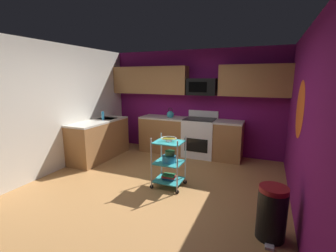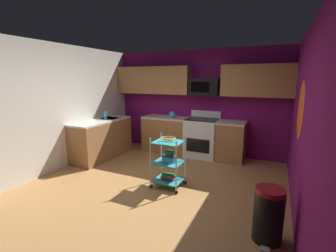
# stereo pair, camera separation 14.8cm
# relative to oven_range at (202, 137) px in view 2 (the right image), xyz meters

# --- Properties ---
(floor) EXTENTS (4.40, 4.80, 0.04)m
(floor) POSITION_rel_oven_range_xyz_m (-0.27, -2.10, -0.50)
(floor) COLOR #A87542
(floor) RESTS_ON ground
(wall_back) EXTENTS (4.52, 0.06, 2.60)m
(wall_back) POSITION_rel_oven_range_xyz_m (-0.27, 0.33, 0.82)
(wall_back) COLOR #6B1156
(wall_back) RESTS_ON ground
(wall_left) EXTENTS (0.06, 4.80, 2.60)m
(wall_left) POSITION_rel_oven_range_xyz_m (-2.50, -2.10, 0.82)
(wall_left) COLOR silver
(wall_left) RESTS_ON ground
(wall_right) EXTENTS (0.06, 4.80, 2.60)m
(wall_right) POSITION_rel_oven_range_xyz_m (1.96, -2.10, 0.82)
(wall_right) COLOR #6B1156
(wall_right) RESTS_ON ground
(wall_flower_decal) EXTENTS (0.00, 0.86, 0.86)m
(wall_flower_decal) POSITION_rel_oven_range_xyz_m (1.93, -1.54, 0.97)
(wall_flower_decal) COLOR #E5591E
(counter_run) EXTENTS (3.49, 2.21, 0.92)m
(counter_run) POSITION_rel_oven_range_xyz_m (-1.02, -0.43, -0.01)
(counter_run) COLOR #9E6B3D
(counter_run) RESTS_ON ground
(oven_range) EXTENTS (0.76, 0.65, 1.10)m
(oven_range) POSITION_rel_oven_range_xyz_m (0.00, 0.00, 0.00)
(oven_range) COLOR white
(oven_range) RESTS_ON ground
(upper_cabinets) EXTENTS (4.40, 0.33, 0.70)m
(upper_cabinets) POSITION_rel_oven_range_xyz_m (-0.33, 0.13, 1.37)
(upper_cabinets) COLOR #9E6B3D
(microwave) EXTENTS (0.70, 0.39, 0.40)m
(microwave) POSITION_rel_oven_range_xyz_m (-0.00, 0.10, 1.22)
(microwave) COLOR black
(rolling_cart) EXTENTS (0.55, 0.44, 0.91)m
(rolling_cart) POSITION_rel_oven_range_xyz_m (-0.04, -1.87, -0.03)
(rolling_cart) COLOR silver
(rolling_cart) RESTS_ON ground
(fruit_bowl) EXTENTS (0.27, 0.27, 0.07)m
(fruit_bowl) POSITION_rel_oven_range_xyz_m (-0.04, -1.87, 0.40)
(fruit_bowl) COLOR silver
(fruit_bowl) RESTS_ON rolling_cart
(mixing_bowl_large) EXTENTS (0.25, 0.25, 0.11)m
(mixing_bowl_large) POSITION_rel_oven_range_xyz_m (-0.04, -1.87, 0.04)
(mixing_bowl_large) COLOR #338CBF
(mixing_bowl_large) RESTS_ON rolling_cart
(mixing_bowl_small) EXTENTS (0.18, 0.18, 0.08)m
(mixing_bowl_small) POSITION_rel_oven_range_xyz_m (-0.03, -1.84, 0.14)
(mixing_bowl_small) COLOR #387F4C
(mixing_bowl_small) RESTS_ON rolling_cart
(book_stack) EXTENTS (0.25, 0.16, 0.10)m
(book_stack) POSITION_rel_oven_range_xyz_m (-0.04, -1.87, -0.30)
(book_stack) COLOR #1E4C8C
(book_stack) RESTS_ON rolling_cart
(kettle) EXTENTS (0.21, 0.18, 0.26)m
(kettle) POSITION_rel_oven_range_xyz_m (-0.79, -0.00, 0.52)
(kettle) COLOR teal
(kettle) RESTS_ON counter_run
(dish_soap_bottle) EXTENTS (0.06, 0.06, 0.20)m
(dish_soap_bottle) POSITION_rel_oven_range_xyz_m (-2.13, -0.99, 0.54)
(dish_soap_bottle) COLOR #2D8CBF
(dish_soap_bottle) RESTS_ON counter_run
(trash_can) EXTENTS (0.34, 0.42, 0.66)m
(trash_can) POSITION_rel_oven_range_xyz_m (1.63, -2.66, -0.15)
(trash_can) COLOR black
(trash_can) RESTS_ON ground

